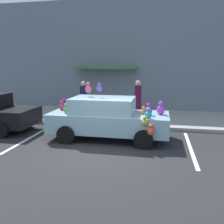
{
  "coord_description": "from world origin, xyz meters",
  "views": [
    {
      "loc": [
        1.84,
        -6.96,
        2.73
      ],
      "look_at": [
        0.01,
        2.08,
        0.9
      ],
      "focal_mm": 38.43,
      "sensor_mm": 36.0,
      "label": 1
    }
  ],
  "objects_px": {
    "plush_covered_car": "(107,118)",
    "pedestrian_walking_past": "(138,102)",
    "pedestrian_near_shopfront": "(84,100)",
    "teddy_bear_on_sidewalk": "(71,113)"
  },
  "relations": [
    {
      "from": "plush_covered_car",
      "to": "pedestrian_walking_past",
      "type": "relative_size",
      "value": 2.32
    },
    {
      "from": "plush_covered_car",
      "to": "pedestrian_near_shopfront",
      "type": "relative_size",
      "value": 2.45
    },
    {
      "from": "plush_covered_car",
      "to": "pedestrian_near_shopfront",
      "type": "bearing_deg",
      "value": 123.02
    },
    {
      "from": "pedestrian_near_shopfront",
      "to": "teddy_bear_on_sidewalk",
      "type": "bearing_deg",
      "value": -114.8
    },
    {
      "from": "teddy_bear_on_sidewalk",
      "to": "pedestrian_walking_past",
      "type": "relative_size",
      "value": 0.39
    },
    {
      "from": "pedestrian_near_shopfront",
      "to": "pedestrian_walking_past",
      "type": "height_order",
      "value": "pedestrian_walking_past"
    },
    {
      "from": "teddy_bear_on_sidewalk",
      "to": "pedestrian_walking_past",
      "type": "xyz_separation_m",
      "value": [
        3.08,
        0.51,
        0.56
      ]
    },
    {
      "from": "teddy_bear_on_sidewalk",
      "to": "pedestrian_near_shopfront",
      "type": "height_order",
      "value": "pedestrian_near_shopfront"
    },
    {
      "from": "teddy_bear_on_sidewalk",
      "to": "pedestrian_walking_past",
      "type": "height_order",
      "value": "pedestrian_walking_past"
    },
    {
      "from": "pedestrian_near_shopfront",
      "to": "plush_covered_car",
      "type": "bearing_deg",
      "value": -56.98
    }
  ]
}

